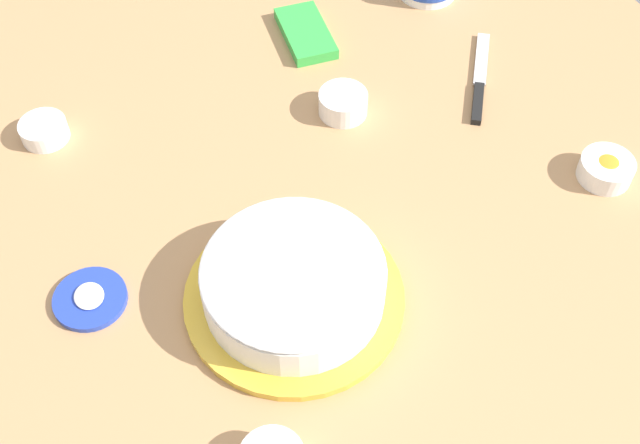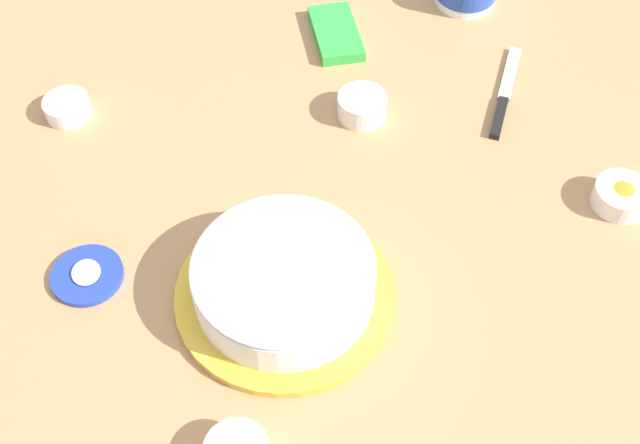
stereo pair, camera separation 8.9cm
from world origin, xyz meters
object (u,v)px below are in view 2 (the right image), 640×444
object	(u,v)px
frosting_tub_lid	(87,274)
spreading_knife	(504,99)
sprinkle_bowl_rainbow	(362,105)
sprinkle_bowl_blue	(67,107)
candy_box_lower	(336,33)
frosted_cake	(284,281)
sprinkle_bowl_orange	(621,195)

from	to	relation	value
frosting_tub_lid	spreading_knife	size ratio (longest dim) A/B	0.53
frosting_tub_lid	sprinkle_bowl_rainbow	xyz separation A→B (m)	(-0.17, 0.50, 0.02)
frosting_tub_lid	sprinkle_bowl_blue	xyz separation A→B (m)	(-0.35, 0.03, 0.01)
sprinkle_bowl_rainbow	sprinkle_bowl_blue	world-z (taller)	sprinkle_bowl_rainbow
candy_box_lower	frosting_tub_lid	bearing A→B (deg)	-45.70
candy_box_lower	spreading_knife	bearing A→B (deg)	48.25
spreading_knife	sprinkle_bowl_rainbow	bearing A→B (deg)	-102.64
frosted_cake	frosting_tub_lid	bearing A→B (deg)	-117.25
sprinkle_bowl_orange	spreading_knife	bearing A→B (deg)	-167.27
frosting_tub_lid	candy_box_lower	bearing A→B (deg)	125.34
sprinkle_bowl_blue	sprinkle_bowl_orange	distance (m)	0.92
frosting_tub_lid	spreading_knife	distance (m)	0.76
candy_box_lower	sprinkle_bowl_blue	bearing A→B (deg)	-77.40
sprinkle_bowl_rainbow	sprinkle_bowl_blue	size ratio (longest dim) A/B	1.06
sprinkle_bowl_blue	candy_box_lower	size ratio (longest dim) A/B	0.52
frosted_cake	candy_box_lower	world-z (taller)	frosted_cake
sprinkle_bowl_blue	sprinkle_bowl_orange	xyz separation A→B (m)	(0.50, 0.78, 0.00)
sprinkle_bowl_rainbow	spreading_knife	bearing A→B (deg)	77.36
frosted_cake	sprinkle_bowl_orange	world-z (taller)	frosted_cake
spreading_knife	sprinkle_bowl_orange	size ratio (longest dim) A/B	2.30
sprinkle_bowl_rainbow	candy_box_lower	distance (m)	0.21
sprinkle_bowl_orange	candy_box_lower	size ratio (longest dim) A/B	0.57
frosting_tub_lid	sprinkle_bowl_blue	bearing A→B (deg)	174.97
frosted_cake	sprinkle_bowl_orange	xyz separation A→B (m)	(0.02, 0.55, -0.02)
frosted_cake	frosting_tub_lid	distance (m)	0.30
frosting_tub_lid	candy_box_lower	size ratio (longest dim) A/B	0.69
frosted_cake	sprinkle_bowl_rainbow	size ratio (longest dim) A/B	3.76
sprinkle_bowl_orange	candy_box_lower	xyz separation A→B (m)	(-0.53, -0.27, -0.01)
frosted_cake	sprinkle_bowl_blue	world-z (taller)	frosted_cake
frosted_cake	sprinkle_bowl_rainbow	distance (m)	0.39
spreading_knife	candy_box_lower	bearing A→B (deg)	-140.72
sprinkle_bowl_rainbow	candy_box_lower	xyz separation A→B (m)	(-0.21, 0.03, -0.01)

